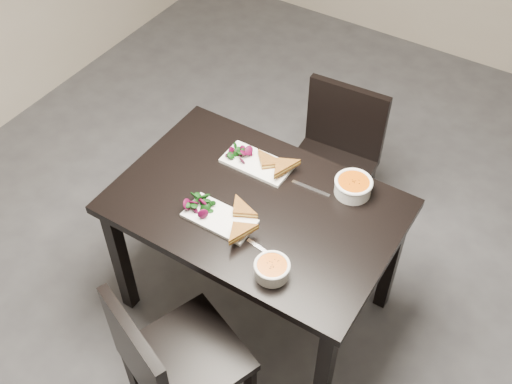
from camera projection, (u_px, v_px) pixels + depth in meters
ground at (328, 307)px, 3.11m from camera, size 5.00×5.00×0.00m
table at (256, 219)px, 2.66m from camera, size 1.20×0.80×0.75m
chair_near at (169, 361)px, 2.38m from camera, size 0.54×0.54×0.85m
chair_far at (335, 156)px, 3.18m from camera, size 0.45×0.45×0.85m
plate_near at (220, 218)px, 2.52m from camera, size 0.30×0.15×0.01m
sandwich_near at (235, 217)px, 2.48m from camera, size 0.18×0.17×0.05m
salad_near at (199, 204)px, 2.54m from camera, size 0.09×0.08×0.04m
soup_bowl_near at (272, 269)px, 2.31m from camera, size 0.14×0.14×0.06m
cutlery_near at (265, 251)px, 2.41m from camera, size 0.18×0.04×0.00m
plate_far at (257, 163)px, 2.74m from camera, size 0.31×0.16×0.02m
sandwich_far at (268, 165)px, 2.69m from camera, size 0.19×0.19×0.05m
salad_far at (238, 151)px, 2.76m from camera, size 0.10×0.09×0.04m
soup_bowl_far at (353, 186)px, 2.60m from camera, size 0.16×0.16×0.07m
cutlery_far at (311, 188)px, 2.65m from camera, size 0.18×0.02×0.00m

